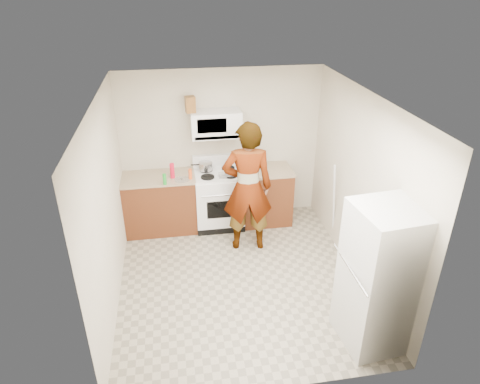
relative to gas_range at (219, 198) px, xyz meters
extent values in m
plane|color=gray|center=(0.10, -1.48, -0.49)|extent=(3.60, 3.60, 0.00)
cube|color=beige|center=(0.10, 0.31, 0.76)|extent=(3.20, 0.02, 2.50)
cube|color=beige|center=(1.69, -1.48, 0.76)|extent=(0.02, 3.60, 2.50)
cube|color=#5F2D16|center=(-0.94, 0.01, -0.04)|extent=(1.12, 0.62, 0.90)
cube|color=gray|center=(-0.94, 0.01, 0.43)|extent=(1.14, 0.64, 0.03)
cube|color=#5F2D16|center=(0.78, 0.01, -0.04)|extent=(0.80, 0.62, 0.90)
cube|color=gray|center=(0.78, 0.01, 0.43)|extent=(0.82, 0.64, 0.03)
cube|color=white|center=(0.00, -0.01, -0.04)|extent=(0.76, 0.65, 0.90)
cube|color=white|center=(0.00, -0.01, 0.43)|extent=(0.76, 0.62, 0.03)
cube|color=white|center=(0.00, 0.28, 0.54)|extent=(0.76, 0.08, 0.20)
cube|color=white|center=(0.00, 0.13, 1.21)|extent=(0.76, 0.38, 0.40)
imported|color=tan|center=(0.34, -0.72, 0.51)|extent=(0.77, 0.54, 1.99)
cube|color=silver|center=(1.42, -2.77, 0.36)|extent=(0.77, 0.77, 1.70)
cylinder|color=silver|center=(0.68, 0.22, 0.55)|extent=(0.18, 0.18, 0.21)
cube|color=brown|center=(-0.38, 0.11, 1.53)|extent=(0.16, 0.16, 0.24)
cylinder|color=#B4B3B8|center=(-0.19, 0.11, 0.53)|extent=(0.27, 0.27, 0.12)
cube|color=white|center=(0.12, -0.14, 0.47)|extent=(0.25, 0.17, 0.05)
cylinder|color=red|center=(-0.71, -0.07, 0.57)|extent=(0.08, 0.08, 0.24)
cylinder|color=#EF531A|center=(-0.44, -0.15, 0.53)|extent=(0.07, 0.07, 0.16)
cylinder|color=#1A9226|center=(-0.83, -0.29, 0.53)|extent=(0.07, 0.07, 0.17)
cylinder|color=silver|center=(-0.58, -0.17, 0.46)|extent=(0.29, 0.29, 0.01)
cylinder|color=silver|center=(1.65, -0.80, 0.19)|extent=(0.21, 0.22, 1.33)
camera|label=1|loc=(-0.65, -6.12, 3.26)|focal=32.00mm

